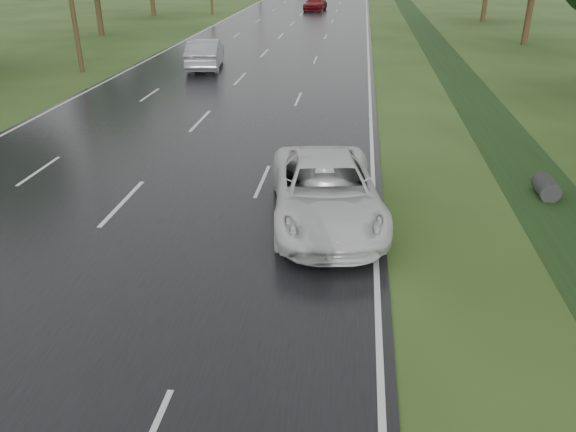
# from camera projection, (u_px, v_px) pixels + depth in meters

# --- Properties ---
(road) EXTENTS (14.00, 180.00, 0.04)m
(road) POSITION_uv_depth(u_px,v_px,m) (288.00, 28.00, 48.29)
(road) COLOR black
(road) RESTS_ON ground
(edge_stripe_east) EXTENTS (0.12, 180.00, 0.01)m
(edge_stripe_east) POSITION_uv_depth(u_px,v_px,m) (367.00, 29.00, 47.53)
(edge_stripe_east) COLOR silver
(edge_stripe_east) RESTS_ON road
(edge_stripe_west) EXTENTS (0.12, 180.00, 0.01)m
(edge_stripe_west) POSITION_uv_depth(u_px,v_px,m) (212.00, 26.00, 49.02)
(edge_stripe_west) COLOR silver
(edge_stripe_west) RESTS_ON road
(center_line) EXTENTS (0.12, 180.00, 0.01)m
(center_line) POSITION_uv_depth(u_px,v_px,m) (288.00, 28.00, 48.28)
(center_line) COLOR silver
(center_line) RESTS_ON road
(drainage_ditch) EXTENTS (2.20, 120.00, 0.56)m
(drainage_ditch) POSITION_uv_depth(u_px,v_px,m) (485.00, 112.00, 23.48)
(drainage_ditch) COLOR #203113
(drainage_ditch) RESTS_ON ground
(white_pickup) EXTENTS (3.40, 5.94, 1.56)m
(white_pickup) POSITION_uv_depth(u_px,v_px,m) (326.00, 191.00, 13.89)
(white_pickup) COLOR silver
(white_pickup) RESTS_ON road
(silver_sedan) EXTENTS (2.41, 5.14, 1.63)m
(silver_sedan) POSITION_uv_depth(u_px,v_px,m) (205.00, 53.00, 31.75)
(silver_sedan) COLOR gray
(silver_sedan) RESTS_ON road
(far_car_red) EXTENTS (2.57, 5.12, 1.43)m
(far_car_red) POSITION_uv_depth(u_px,v_px,m) (315.00, 3.00, 61.36)
(far_car_red) COLOR maroon
(far_car_red) RESTS_ON road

